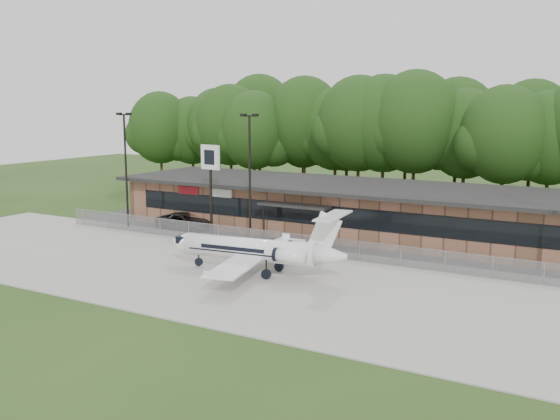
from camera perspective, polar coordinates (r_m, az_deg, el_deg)
The scene contains 11 objects.
ground at distance 34.29m, azimuth -10.49°, elevation -9.12°, with size 160.00×160.00×0.00m, color #274017.
apron at distance 40.43m, azimuth -3.17°, elevation -6.01°, with size 64.00×18.00×0.08m, color #9E9B93.
parking_lot at distance 50.19m, azimuth 3.94°, elevation -2.93°, with size 50.00×9.00×0.06m, color #383835.
terminal at distance 53.76m, azimuth 6.02°, elevation 0.20°, with size 41.00×11.65×4.30m.
fence at distance 46.11m, azimuth 1.53°, elevation -3.09°, with size 46.00×0.04×1.52m.
treeline at distance 70.07m, azimuth 12.06°, elevation 6.61°, with size 72.00×12.00×15.00m, color black, non-canonical shape.
light_pole_left at distance 57.03m, azimuth -13.93°, elevation 4.36°, with size 1.55×0.30×10.23m.
light_pole_mid at distance 49.04m, azimuth -2.79°, elevation 3.82°, with size 1.55×0.30×10.23m.
business_jet at distance 40.44m, azimuth -2.19°, elevation -3.75°, with size 13.10×11.70×4.41m.
suv at distance 55.67m, azimuth -8.70°, elevation -1.03°, with size 2.47×5.35×1.49m, color #2F3032.
pole_sign at distance 51.53m, azimuth -6.38°, elevation 3.93°, with size 2.02×0.60×7.67m.
Camera 1 is at (21.09, -24.73, 10.91)m, focal length 40.00 mm.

